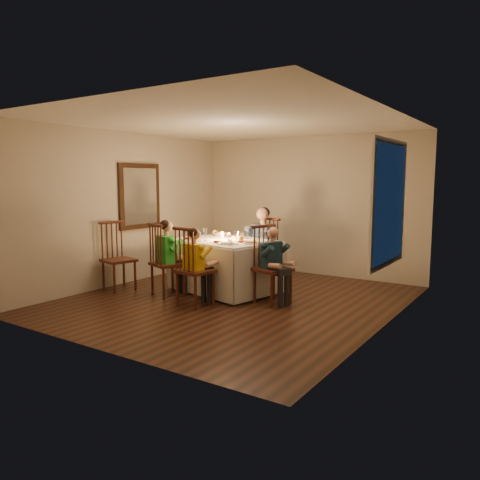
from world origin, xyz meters
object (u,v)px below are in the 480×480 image
Objects in this scene: child_teal at (272,303)px; serving_bowl at (220,234)px; chair_extra at (120,290)px; child_green at (169,296)px; chair_near_left at (169,296)px; chair_adult at (262,283)px; dining_table at (225,255)px; child_yellow at (196,305)px; chair_near_right at (196,305)px; adult at (262,283)px; chair_end at (272,303)px.

child_teal is 5.29× the size of serving_bowl.
chair_extra is at bearing -129.55° from serving_bowl.
chair_near_left is at bearing 109.45° from child_green.
chair_adult is at bearing 35.49° from serving_bowl.
chair_adult is at bearing 87.47° from dining_table.
child_teal is at bearing -1.51° from dining_table.
dining_table is 1.61× the size of child_yellow.
serving_bowl reaches higher than child_green.
child_yellow is (0.00, 0.00, 0.00)m from chair_near_right.
chair_adult is at bearing -31.66° from chair_extra.
serving_bowl is at bearing -79.42° from chair_near_left.
child_green is (-0.56, -0.74, -0.60)m from dining_table.
chair_adult is at bearing -96.74° from child_green.
serving_bowl reaches higher than adult.
chair_end is at bearing -142.97° from child_green.
chair_end reaches higher than child_teal.
child_green is 1.05× the size of child_teal.
child_green is at bearing -66.75° from chair_extra.
serving_bowl is at bearing -27.22° from chair_extra.
chair_near_right is 1.12m from chair_end.
chair_adult and chair_near_right have the same top height.
serving_bowl is (0.18, 1.13, 0.86)m from child_green.
child_green is (-0.76, -1.55, 0.00)m from adult.
child_teal is at bearing -132.55° from chair_near_right.
chair_extra is 1.01× the size of child_yellow.
chair_extra is at bearing 6.62° from child_yellow.
adult reaches higher than chair_adult.
dining_table is at bearing -95.14° from adult.
child_green reaches higher than chair_extra.
chair_near_left is 1.65m from child_teal.
chair_end is 0.96× the size of child_green.
chair_near_right is (-0.05, -1.76, 0.00)m from chair_adult.
child_green is at bearing -107.14° from chair_adult.
serving_bowl is at bearing 82.70° from chair_end.
chair_end is (1.57, 0.50, 0.00)m from chair_near_left.
child_green reaches higher than chair_end.
dining_table reaches higher than child_teal.
serving_bowl is at bearing -60.39° from child_yellow.
child_yellow is at bearing -68.35° from serving_bowl.
chair_adult is 0.96× the size of child_green.
chair_adult reaches higher than child_yellow.
dining_table is 1.03m from adult.
adult reaches higher than chair_end.
dining_table is 1.58× the size of chair_adult.
dining_table reaches higher than chair_end.
dining_table is 1.10m from chair_near_left.
child_teal is at bearing -62.47° from chair_extra.
child_yellow is (0.71, -0.21, 0.00)m from child_green.
chair_near_right is 1.01× the size of child_teal.
chair_adult is 1.00× the size of chair_near_left.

